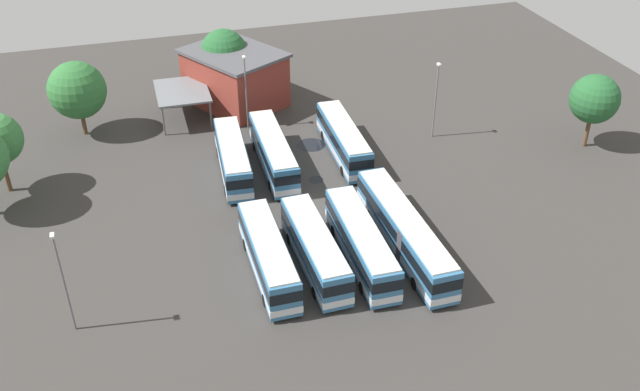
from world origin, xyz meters
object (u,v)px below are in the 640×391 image
Objects in this scene: bus_row1_slot3 at (233,158)px; maintenance_shelter at (182,92)px; bus_row1_slot0 at (344,140)px; bus_row0_slot0 at (405,232)px; lamp_post_far_corner at (63,279)px; bus_row0_slot2 at (315,249)px; lamp_post_by_building at (436,97)px; tree_south_edge at (224,53)px; tree_north_edge at (77,90)px; bus_row0_slot3 at (268,255)px; tree_northeast at (595,99)px; lamp_post_mid_lot at (246,89)px; bus_row0_slot1 at (361,243)px; depot_building at (235,78)px; bus_row1_slot2 at (273,152)px.

maintenance_shelter is at bearing 12.77° from bus_row1_slot3.
maintenance_shelter is at bearing 48.08° from bus_row1_slot0.
bus_row0_slot0 is 32.87m from maintenance_shelter.
lamp_post_far_corner is at bearing 159.19° from maintenance_shelter.
bus_row0_slot2 and bus_row1_slot3 have the same top height.
bus_row0_slot2 is at bearing -167.64° from bus_row1_slot3.
lamp_post_far_corner is 1.01× the size of lamp_post_by_building.
lamp_post_far_corner is at bearing 154.04° from tree_south_edge.
maintenance_shelter is (29.66, 6.60, 1.47)m from bus_row0_slot2.
bus_row0_slot3 is at bearing -154.76° from tree_north_edge.
bus_row1_slot3 is 36.80m from tree_northeast.
bus_row0_slot3 is at bearing 89.35° from bus_row0_slot0.
bus_row1_slot0 is 12.30m from lamp_post_mid_lot.
bus_row0_slot1 is 23.35m from lamp_post_by_building.
bus_row0_slot2 is at bearing -178.33° from tree_south_edge.
lamp_post_mid_lot is at bearing 42.41° from bus_row1_slot0.
bus_row0_slot2 is 16.67m from bus_row1_slot3.
lamp_post_by_building reaches higher than tree_north_edge.
tree_north_edge reaches higher than bus_row0_slot1.
bus_row1_slot0 is at bearing -152.02° from depot_building.
lamp_post_by_building is at bearing -30.78° from bus_row0_slot0.
lamp_post_far_corner is (-27.46, 18.37, 0.09)m from lamp_post_mid_lot.
bus_row0_slot1 is 7.57m from bus_row0_slot3.
lamp_post_far_corner is at bearing 95.93° from bus_row0_slot2.
lamp_post_by_building is at bearing -112.54° from lamp_post_mid_lot.
bus_row1_slot3 is at bearing 89.72° from bus_row1_slot2.
bus_row0_slot0 is 26.78m from lamp_post_mid_lot.
tree_northeast is at bearing -72.97° from bus_row0_slot3.
bus_row0_slot2 is 34.84m from tree_northeast.
bus_row1_slot3 is at bearing 23.99° from bus_row0_slot1.
bus_row0_slot2 and bus_row1_slot2 have the same top height.
depot_building reaches higher than bus_row1_slot0.
lamp_post_mid_lot reaches higher than bus_row1_slot3.
lamp_post_far_corner reaches higher than bus_row0_slot0.
tree_north_edge is (29.00, 25.09, 3.30)m from bus_row0_slot0.
lamp_post_by_building reaches higher than maintenance_shelter.
bus_row0_slot2 is (-0.11, 7.71, -0.00)m from bus_row0_slot0.
tree_north_edge is 1.03× the size of tree_northeast.
maintenance_shelter is at bearing 19.16° from bus_row0_slot1.
bus_row0_slot1 is 31.70m from maintenance_shelter.
tree_northeast is (-5.27, -24.88, 3.54)m from bus_row1_slot0.
bus_row0_slot2 is (0.26, 3.79, -0.00)m from bus_row0_slot1.
maintenance_shelter is (29.55, 14.31, 1.47)m from bus_row0_slot0.
lamp_post_mid_lot is (25.30, -3.53, 2.74)m from bus_row0_slot3.
bus_row0_slot1 is 0.99× the size of bus_row1_slot2.
lamp_post_by_building is (1.57, -21.85, 2.76)m from bus_row1_slot3.
tree_north_edge is at bearing 40.86° from bus_row0_slot0.
lamp_post_far_corner is 41.86m from lamp_post_by_building.
tree_north_edge is at bearing 99.55° from depot_building.
tree_north_edge reaches higher than maintenance_shelter.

